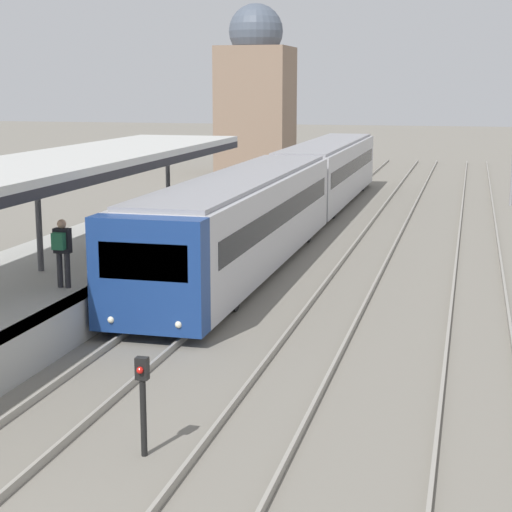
# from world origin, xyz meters

# --- Properties ---
(platform_canopy) EXTENTS (4.00, 24.58, 2.85)m
(platform_canopy) POSITION_xyz_m (-3.86, 13.02, 3.73)
(platform_canopy) COLOR beige
(platform_canopy) RESTS_ON station_platform
(person_on_platform) EXTENTS (0.40, 0.40, 1.66)m
(person_on_platform) POSITION_xyz_m (-2.44, 11.37, 1.98)
(person_on_platform) COLOR #2D2D33
(person_on_platform) RESTS_ON station_platform
(train_near) EXTENTS (2.72, 32.97, 3.02)m
(train_near) POSITION_xyz_m (0.00, 26.93, 1.68)
(train_near) COLOR navy
(train_near) RESTS_ON ground_plane
(signal_post_near) EXTENTS (0.20, 0.21, 1.64)m
(signal_post_near) POSITION_xyz_m (2.12, 4.98, 1.02)
(signal_post_near) COLOR black
(signal_post_near) RESTS_ON ground_plane
(distant_domed_building) EXTENTS (4.58, 4.58, 11.00)m
(distant_domed_building) POSITION_xyz_m (-7.06, 48.66, 5.16)
(distant_domed_building) COLOR #89705B
(distant_domed_building) RESTS_ON ground_plane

